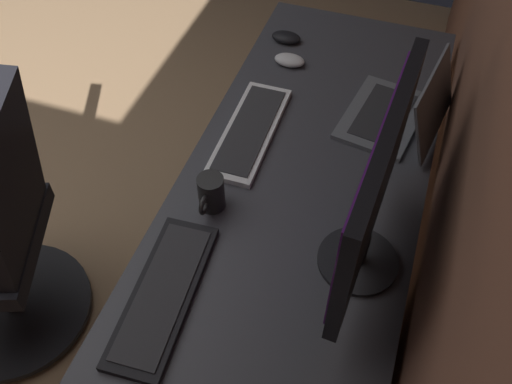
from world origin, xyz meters
TOP-DOWN VIEW (x-y plane):
  - desk at (0.20, 1.60)m, footprint 2.21×0.67m
  - drawer_pedestal at (0.31, 1.63)m, footprint 0.40×0.51m
  - monitor_primary at (0.16, 1.80)m, footprint 0.56×0.20m
  - laptop_left at (-0.37, 1.82)m, footprint 0.36×0.32m
  - keyboard_main at (-0.18, 1.40)m, footprint 0.42×0.14m
  - keyboard_spare at (0.40, 1.39)m, footprint 0.43×0.16m
  - mouse_main at (-0.54, 1.41)m, footprint 0.06×0.10m
  - mouse_spare at (-0.67, 1.37)m, footprint 0.06×0.10m
  - coffee_mug at (0.11, 1.39)m, footprint 0.11×0.07m

SIDE VIEW (x-z plane):
  - drawer_pedestal at x=0.31m, z-range 0.00..0.69m
  - desk at x=0.20m, z-range 0.30..1.03m
  - keyboard_main at x=-0.18m, z-range 0.73..0.75m
  - keyboard_spare at x=0.40m, z-range 0.73..0.75m
  - mouse_main at x=-0.54m, z-range 0.73..0.76m
  - mouse_spare at x=-0.67m, z-range 0.73..0.76m
  - laptop_left at x=-0.37m, z-range 0.67..0.89m
  - coffee_mug at x=0.11m, z-range 0.73..0.83m
  - monitor_primary at x=0.16m, z-range 0.76..1.24m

